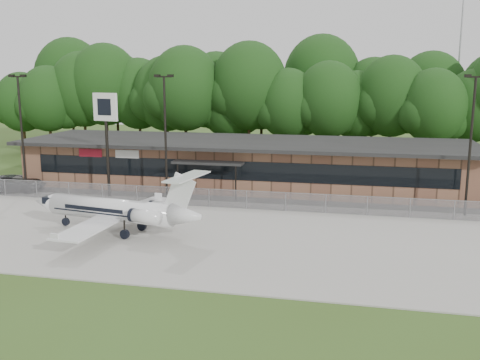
% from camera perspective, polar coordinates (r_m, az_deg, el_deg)
% --- Properties ---
extents(ground, '(160.00, 160.00, 0.00)m').
position_cam_1_polar(ground, '(27.98, -9.79, -10.36)').
color(ground, '#3A4E1C').
rests_on(ground, ground).
extents(apron, '(64.00, 18.00, 0.08)m').
position_cam_1_polar(apron, '(35.07, -4.85, -5.70)').
color(apron, '#9E9B93').
rests_on(apron, ground).
extents(parking_lot, '(50.00, 9.00, 0.06)m').
position_cam_1_polar(parking_lot, '(45.82, -0.59, -1.66)').
color(parking_lot, '#383835').
rests_on(parking_lot, ground).
extents(terminal, '(41.00, 11.65, 4.30)m').
position_cam_1_polar(terminal, '(49.67, 0.56, 1.86)').
color(terminal, brown).
rests_on(terminal, ground).
extents(fence, '(46.00, 0.04, 1.52)m').
position_cam_1_polar(fence, '(41.39, -2.00, -2.00)').
color(fence, gray).
rests_on(fence, ground).
extents(treeline, '(72.00, 12.00, 15.00)m').
position_cam_1_polar(treeline, '(66.85, 3.80, 8.81)').
color(treeline, '#183812').
rests_on(treeline, ground).
extents(radio_mast, '(0.20, 0.20, 25.00)m').
position_cam_1_polar(radio_mast, '(73.04, 22.35, 12.14)').
color(radio_mast, gray).
rests_on(radio_mast, ground).
extents(light_pole_left, '(1.55, 0.30, 10.23)m').
position_cam_1_polar(light_pole_left, '(49.49, -22.30, 5.44)').
color(light_pole_left, black).
rests_on(light_pole_left, ground).
extents(light_pole_mid, '(1.55, 0.30, 10.23)m').
position_cam_1_polar(light_pole_mid, '(43.45, -7.98, 5.48)').
color(light_pole_mid, black).
rests_on(light_pole_mid, ground).
extents(light_pole_right, '(1.55, 0.30, 10.23)m').
position_cam_1_polar(light_pole_right, '(41.50, 23.44, 4.41)').
color(light_pole_right, black).
rests_on(light_pole_right, ground).
extents(business_jet, '(12.84, 11.51, 4.32)m').
position_cam_1_polar(business_jet, '(35.44, -12.92, -3.25)').
color(business_jet, silver).
rests_on(business_jet, ground).
extents(suv, '(5.88, 3.83, 1.50)m').
position_cam_1_polar(suv, '(51.23, -23.02, -0.37)').
color(suv, '#333336').
rests_on(suv, ground).
extents(pole_sign, '(2.29, 0.75, 8.74)m').
position_cam_1_polar(pole_sign, '(45.76, -14.13, 6.43)').
color(pole_sign, black).
rests_on(pole_sign, ground).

